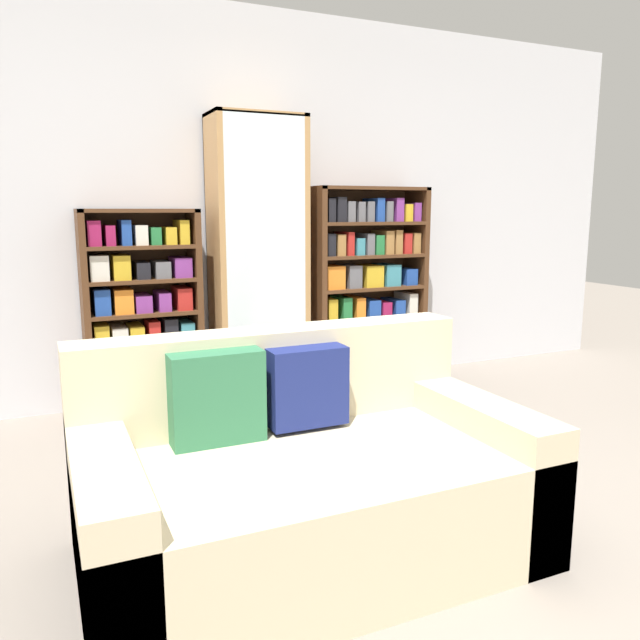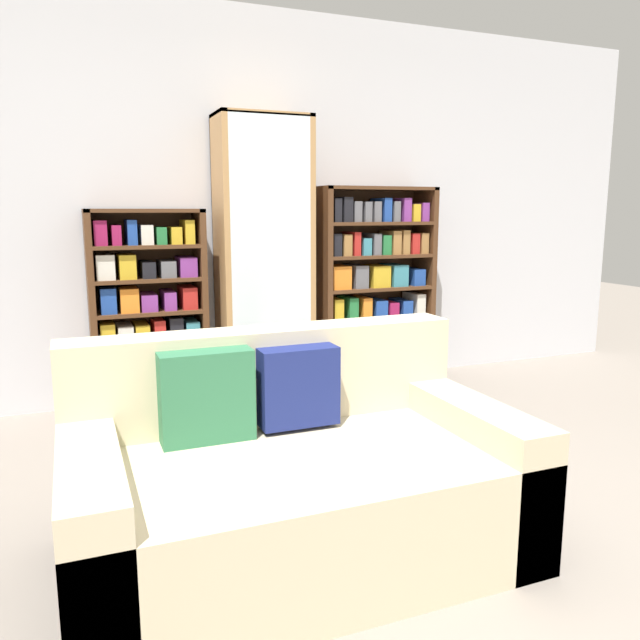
{
  "view_description": "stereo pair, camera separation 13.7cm",
  "coord_description": "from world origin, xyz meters",
  "px_view_note": "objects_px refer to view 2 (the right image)",
  "views": [
    {
      "loc": [
        -1.3,
        -1.72,
        1.33
      ],
      "look_at": [
        0.09,
        1.35,
        0.73
      ],
      "focal_mm": 35.0,
      "sensor_mm": 36.0,
      "label": 1
    },
    {
      "loc": [
        -1.18,
        -1.77,
        1.33
      ],
      "look_at": [
        0.09,
        1.35,
        0.73
      ],
      "focal_mm": 35.0,
      "sensor_mm": 36.0,
      "label": 2
    }
  ],
  "objects_px": {
    "display_cabinet": "(264,261)",
    "bookshelf_left": "(147,313)",
    "bookshelf_right": "(373,290)",
    "wine_bottle": "(382,419)",
    "couch": "(293,481)"
  },
  "relations": [
    {
      "from": "display_cabinet",
      "to": "bookshelf_left",
      "type": "bearing_deg",
      "value": 178.82
    },
    {
      "from": "display_cabinet",
      "to": "bookshelf_right",
      "type": "xyz_separation_m",
      "value": [
        0.87,
        0.02,
        -0.25
      ]
    },
    {
      "from": "bookshelf_left",
      "to": "display_cabinet",
      "type": "xyz_separation_m",
      "value": [
        0.8,
        -0.02,
        0.32
      ]
    },
    {
      "from": "bookshelf_left",
      "to": "bookshelf_right",
      "type": "bearing_deg",
      "value": -0.0
    },
    {
      "from": "bookshelf_right",
      "to": "wine_bottle",
      "type": "distance_m",
      "value": 1.41
    },
    {
      "from": "couch",
      "to": "display_cabinet",
      "type": "distance_m",
      "value": 2.2
    },
    {
      "from": "bookshelf_right",
      "to": "couch",
      "type": "bearing_deg",
      "value": -123.95
    },
    {
      "from": "couch",
      "to": "wine_bottle",
      "type": "relative_size",
      "value": 4.67
    },
    {
      "from": "bookshelf_right",
      "to": "wine_bottle",
      "type": "relative_size",
      "value": 4.15
    },
    {
      "from": "bookshelf_left",
      "to": "display_cabinet",
      "type": "bearing_deg",
      "value": -1.18
    },
    {
      "from": "couch",
      "to": "display_cabinet",
      "type": "bearing_deg",
      "value": 75.89
    },
    {
      "from": "couch",
      "to": "bookshelf_right",
      "type": "relative_size",
      "value": 1.13
    },
    {
      "from": "bookshelf_left",
      "to": "display_cabinet",
      "type": "height_order",
      "value": "display_cabinet"
    },
    {
      "from": "couch",
      "to": "bookshelf_left",
      "type": "distance_m",
      "value": 2.1
    },
    {
      "from": "bookshelf_left",
      "to": "wine_bottle",
      "type": "height_order",
      "value": "bookshelf_left"
    }
  ]
}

